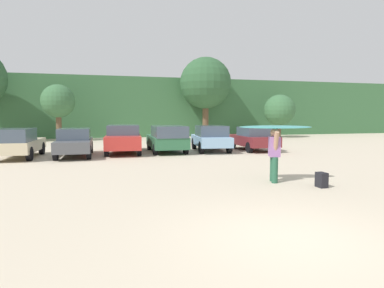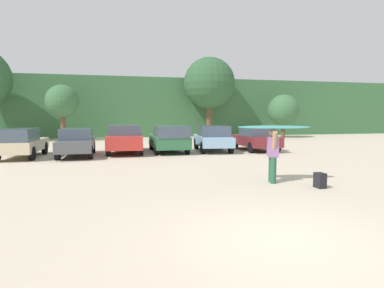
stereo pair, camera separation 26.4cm
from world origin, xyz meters
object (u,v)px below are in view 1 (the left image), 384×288
object	(u,v)px
parked_car_dark_gray	(74,142)
parked_car_champagne	(18,143)
backpack_dropped	(322,180)
parked_car_sky_blue	(211,138)
parked_car_forest_green	(167,138)
parked_car_red	(124,138)
person_adult	(274,152)
parked_car_maroon	(253,138)
surfboard_teal	(276,127)

from	to	relation	value
parked_car_dark_gray	parked_car_champagne	bearing A→B (deg)	93.91
parked_car_dark_gray	backpack_dropped	world-z (taller)	parked_car_dark_gray
parked_car_champagne	parked_car_sky_blue	world-z (taller)	parked_car_sky_blue
parked_car_champagne	parked_car_forest_green	world-z (taller)	parked_car_forest_green
parked_car_champagne	backpack_dropped	distance (m)	14.26
parked_car_red	person_adult	bearing A→B (deg)	-152.35
parked_car_maroon	backpack_dropped	distance (m)	10.59
backpack_dropped	parked_car_sky_blue	bearing A→B (deg)	89.94
parked_car_maroon	surfboard_teal	world-z (taller)	surfboard_teal
parked_car_red	surfboard_teal	world-z (taller)	surfboard_teal
parked_car_maroon	backpack_dropped	world-z (taller)	parked_car_maroon
parked_car_red	parked_car_sky_blue	xyz separation A→B (m)	(5.12, -0.38, -0.02)
surfboard_teal	parked_car_red	bearing A→B (deg)	-51.52
person_adult	backpack_dropped	bearing A→B (deg)	149.58
backpack_dropped	person_adult	bearing A→B (deg)	131.96
parked_car_red	backpack_dropped	distance (m)	12.03
person_adult	parked_car_dark_gray	bearing A→B (deg)	-35.24
parked_car_maroon	person_adult	size ratio (longest dim) A/B	2.26
parked_car_red	parked_car_sky_blue	world-z (taller)	parked_car_red
person_adult	parked_car_forest_green	bearing A→B (deg)	-62.50
parked_car_sky_blue	backpack_dropped	size ratio (longest dim) A/B	9.50
parked_car_red	parked_car_sky_blue	bearing A→B (deg)	-89.46
parked_car_red	parked_car_sky_blue	size ratio (longest dim) A/B	1.12
parked_car_sky_blue	backpack_dropped	distance (m)	10.51
parked_car_sky_blue	parked_car_maroon	bearing A→B (deg)	-88.75
parked_car_forest_green	surfboard_teal	distance (m)	9.58
parked_car_champagne	parked_car_forest_green	distance (m)	7.76
parked_car_forest_green	parked_car_sky_blue	distance (m)	2.65
parked_car_maroon	backpack_dropped	xyz separation A→B (m)	(-2.68, -10.23, -0.52)
parked_car_forest_green	parked_car_champagne	bearing A→B (deg)	97.12
parked_car_red	surfboard_teal	bearing A→B (deg)	-151.80
parked_car_sky_blue	parked_car_maroon	size ratio (longest dim) A/B	1.09
parked_car_forest_green	backpack_dropped	bearing A→B (deg)	-164.54
surfboard_teal	backpack_dropped	world-z (taller)	surfboard_teal
backpack_dropped	parked_car_red	bearing A→B (deg)	115.16
parked_car_red	surfboard_teal	distance (m)	10.61
parked_car_red	parked_car_champagne	bearing A→B (deg)	106.50
parked_car_red	backpack_dropped	size ratio (longest dim) A/B	10.67
parked_car_champagne	parked_car_sky_blue	size ratio (longest dim) A/B	0.98
person_adult	parked_car_champagne	bearing A→B (deg)	-25.23
surfboard_teal	parked_car_forest_green	bearing A→B (deg)	-64.52
parked_car_champagne	parked_car_maroon	size ratio (longest dim) A/B	1.07
parked_car_red	backpack_dropped	xyz separation A→B (m)	(5.11, -10.88, -0.61)
parked_car_forest_green	parked_car_maroon	size ratio (longest dim) A/B	1.13
parked_car_dark_gray	surfboard_teal	bearing A→B (deg)	-141.89
parked_car_champagne	parked_car_sky_blue	bearing A→B (deg)	-83.61
parked_car_sky_blue	parked_car_dark_gray	bearing A→B (deg)	100.94
person_adult	backpack_dropped	world-z (taller)	person_adult
surfboard_teal	parked_car_dark_gray	bearing A→B (deg)	-37.22
parked_car_forest_green	person_adult	size ratio (longest dim) A/B	2.55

